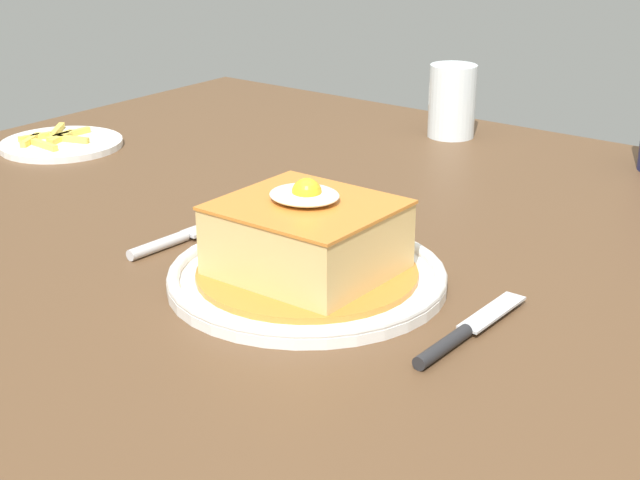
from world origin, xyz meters
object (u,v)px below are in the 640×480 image
drinking_glass (452,106)px  main_plate (307,277)px  knife (458,336)px  fork (174,240)px  side_plate_fries (61,143)px

drinking_glass → main_plate: bearing=-73.4°
knife → fork: bearing=177.8°
main_plate → drinking_glass: (-0.16, 0.55, 0.04)m
main_plate → fork: size_ratio=1.86×
fork → knife: (0.35, -0.01, 0.00)m
knife → drinking_glass: 0.66m
main_plate → drinking_glass: size_ratio=2.51×
main_plate → side_plate_fries: size_ratio=1.55×
knife → side_plate_fries: (-0.74, 0.18, -0.00)m
knife → drinking_glass: (-0.34, 0.57, 0.04)m
drinking_glass → knife: bearing=-59.3°
drinking_glass → side_plate_fries: bearing=-136.7°
fork → side_plate_fries: size_ratio=0.83×
fork → drinking_glass: bearing=88.9°
knife → drinking_glass: size_ratio=1.57×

